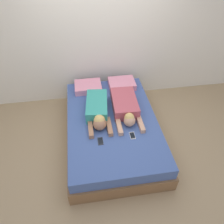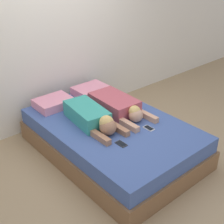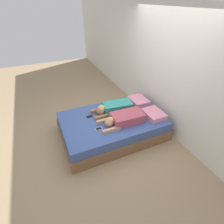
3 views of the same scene
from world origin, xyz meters
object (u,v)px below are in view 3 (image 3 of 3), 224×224
Objects in this scene: cell_phone_left at (90,117)px; pillow_head_left at (138,101)px; person_left at (113,108)px; pillow_head_right at (154,114)px; bed at (112,126)px; cell_phone_right at (99,129)px; person_right at (124,119)px.

pillow_head_left is at bearing 93.66° from cell_phone_left.
person_left is 6.85× the size of cell_phone_left.
pillow_head_left and pillow_head_right have the same top height.
person_left is (-0.53, -0.73, 0.04)m from pillow_head_right.
bed is 16.00× the size of cell_phone_right.
bed is at bearing 61.51° from cell_phone_left.
pillow_head_left is 0.52× the size of person_left.
bed is 0.43m from person_right.
cell_phone_left is at bearing -175.94° from cell_phone_right.
person_left reaches higher than cell_phone_left.
bed is at bearing 121.36° from cell_phone_right.
person_left is 0.70m from cell_phone_right.
cell_phone_left is (-0.48, -0.59, -0.09)m from person_right.
cell_phone_right is at bearing -48.72° from person_left.
pillow_head_right reaches higher than cell_phone_right.
pillow_head_left is at bearing 114.13° from cell_phone_right.
person_left is at bearing 150.45° from bed.
pillow_head_right is (0.64, 0.00, 0.00)m from pillow_head_left.
person_left is (-0.21, 0.12, 0.33)m from bed.
pillow_head_left is 0.51× the size of person_right.
bed is 2.30× the size of person_right.
pillow_head_left is (-0.32, 0.85, 0.28)m from bed.
cell_phone_left is at bearing -129.17° from person_right.
cell_phone_right is at bearing -90.09° from person_right.
person_right is 0.77m from cell_phone_left.
person_left reaches higher than pillow_head_right.
pillow_head_right is 0.70m from person_right.
cell_phone_left is at bearing -113.26° from pillow_head_right.
person_left is at bearing -175.75° from person_right.
person_right is 6.95× the size of cell_phone_right.
cell_phone_left is 0.48m from cell_phone_right.
cell_phone_left is at bearing -92.24° from person_left.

